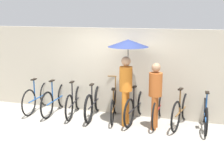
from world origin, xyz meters
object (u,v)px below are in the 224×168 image
(parked_bicycle_0, at_px, (38,97))
(parked_bicycle_2, at_px, (74,102))
(parked_bicycle_4, at_px, (114,106))
(parked_bicycle_1, at_px, (56,99))
(parked_bicycle_8, at_px, (205,114))
(parked_bicycle_7, at_px, (181,110))
(parked_bicycle_5, at_px, (136,106))
(pedestrian_center, at_px, (155,91))
(parked_bicycle_6, at_px, (158,109))
(pedestrian_leading, at_px, (127,59))
(parked_bicycle_3, at_px, (94,103))

(parked_bicycle_0, relative_size, parked_bicycle_2, 1.02)
(parked_bicycle_4, bearing_deg, parked_bicycle_1, 76.67)
(parked_bicycle_0, relative_size, parked_bicycle_8, 1.07)
(parked_bicycle_7, bearing_deg, parked_bicycle_5, 99.48)
(parked_bicycle_5, relative_size, pedestrian_center, 1.12)
(parked_bicycle_4, bearing_deg, parked_bicycle_8, -101.63)
(parked_bicycle_5, relative_size, parked_bicycle_8, 1.12)
(parked_bicycle_6, relative_size, parked_bicycle_8, 1.08)
(parked_bicycle_4, xyz_separation_m, pedestrian_leading, (0.42, -0.24, 1.32))
(parked_bicycle_1, height_order, parked_bicycle_6, parked_bicycle_1)
(parked_bicycle_1, bearing_deg, parked_bicycle_6, -91.82)
(parked_bicycle_1, distance_m, parked_bicycle_6, 2.91)
(parked_bicycle_3, xyz_separation_m, pedestrian_center, (1.73, -0.37, 0.56))
(parked_bicycle_3, distance_m, parked_bicycle_7, 2.33)
(parked_bicycle_4, xyz_separation_m, pedestrian_center, (1.16, -0.36, 0.59))
(parked_bicycle_1, height_order, parked_bicycle_2, parked_bicycle_2)
(parked_bicycle_1, distance_m, parked_bicycle_2, 0.58)
(parked_bicycle_1, xyz_separation_m, pedestrian_leading, (2.16, -0.26, 1.29))
(parked_bicycle_0, height_order, parked_bicycle_2, parked_bicycle_0)
(pedestrian_leading, bearing_deg, parked_bicycle_5, 66.01)
(parked_bicycle_1, xyz_separation_m, pedestrian_center, (2.90, -0.38, 0.56))
(parked_bicycle_8, bearing_deg, parked_bicycle_2, 85.80)
(parked_bicycle_0, xyz_separation_m, pedestrian_center, (3.48, -0.40, 0.56))
(parked_bicycle_1, height_order, pedestrian_leading, pedestrian_leading)
(pedestrian_leading, bearing_deg, parked_bicycle_8, 12.93)
(parked_bicycle_5, relative_size, parked_bicycle_6, 1.03)
(pedestrian_leading, bearing_deg, parked_bicycle_2, 175.28)
(pedestrian_center, bearing_deg, parked_bicycle_6, 91.42)
(parked_bicycle_3, bearing_deg, parked_bicycle_1, 82.46)
(parked_bicycle_2, xyz_separation_m, parked_bicycle_7, (2.91, 0.07, 0.02))
(pedestrian_center, bearing_deg, pedestrian_leading, 173.41)
(pedestrian_center, bearing_deg, parked_bicycle_1, 174.99)
(parked_bicycle_6, bearing_deg, parked_bicycle_7, -92.18)
(parked_bicycle_6, distance_m, parked_bicycle_7, 0.58)
(parked_bicycle_4, distance_m, parked_bicycle_8, 2.33)
(pedestrian_leading, relative_size, pedestrian_center, 1.32)
(pedestrian_center, bearing_deg, parked_bicycle_2, 173.41)
(parked_bicycle_8, bearing_deg, parked_bicycle_1, 85.56)
(parked_bicycle_7, distance_m, parked_bicycle_8, 0.58)
(parked_bicycle_5, distance_m, pedestrian_center, 0.91)
(parked_bicycle_8, bearing_deg, pedestrian_center, 104.35)
(parked_bicycle_1, bearing_deg, parked_bicycle_0, 85.32)
(parked_bicycle_7, relative_size, pedestrian_leading, 0.80)
(parked_bicycle_4, relative_size, parked_bicycle_5, 0.87)
(pedestrian_leading, xyz_separation_m, pedestrian_center, (0.74, -0.12, -0.73))
(parked_bicycle_2, xyz_separation_m, pedestrian_center, (2.32, -0.37, 0.58))
(parked_bicycle_5, bearing_deg, pedestrian_center, -122.46)
(parked_bicycle_3, distance_m, parked_bicycle_5, 1.16)
(parked_bicycle_1, distance_m, pedestrian_center, 2.98)
(parked_bicycle_2, distance_m, pedestrian_center, 2.42)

